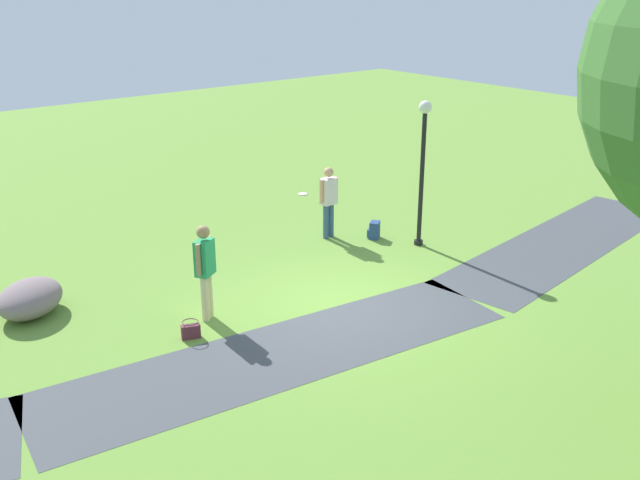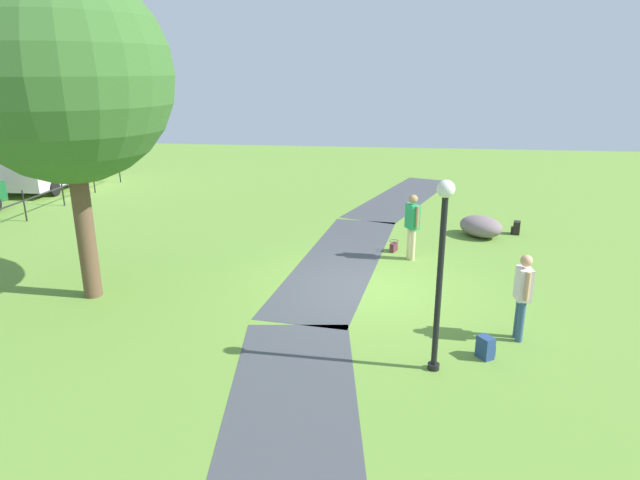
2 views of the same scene
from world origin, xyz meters
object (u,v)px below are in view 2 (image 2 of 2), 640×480
at_px(lamp_post, 441,256).
at_px(woman_with_handbag, 412,222).
at_px(large_shade_tree, 65,76).
at_px(lawn_boulder, 481,226).
at_px(spare_backpack_on_lawn, 486,348).
at_px(delivery_van, 48,158).
at_px(man_near_boulder, 523,291).
at_px(handbag_on_grass, 394,246).
at_px(backpack_by_boulder, 516,228).

xyz_separation_m(lamp_post, woman_with_handbag, (5.60, 0.22, -0.99)).
height_order(large_shade_tree, lawn_boulder, large_shade_tree).
xyz_separation_m(spare_backpack_on_lawn, delivery_van, (12.53, 16.08, 1.07)).
height_order(large_shade_tree, spare_backpack_on_lawn, large_shade_tree).
height_order(lawn_boulder, man_near_boulder, man_near_boulder).
distance_m(woman_with_handbag, man_near_boulder, 4.70).
bearing_deg(woman_with_handbag, delivery_van, 63.54).
bearing_deg(lawn_boulder, woman_with_handbag, 137.65).
height_order(woman_with_handbag, handbag_on_grass, woman_with_handbag).
bearing_deg(man_near_boulder, spare_backpack_on_lawn, 137.65).
bearing_deg(handbag_on_grass, lawn_boulder, -55.75).
distance_m(handbag_on_grass, backpack_by_boulder, 4.30).
distance_m(large_shade_tree, man_near_boulder, 9.74).
distance_m(lamp_post, backpack_by_boulder, 9.08).
bearing_deg(handbag_on_grass, man_near_boulder, -154.99).
xyz_separation_m(handbag_on_grass, spare_backpack_on_lawn, (-5.69, -1.58, 0.05)).
xyz_separation_m(lamp_post, backpack_by_boulder, (8.35, -3.06, -1.82)).
bearing_deg(large_shade_tree, delivery_van, 35.97).
bearing_deg(man_near_boulder, backpack_by_boulder, -11.43).
relative_size(lawn_boulder, man_near_boulder, 1.02).
bearing_deg(spare_backpack_on_lawn, handbag_on_grass, 15.53).
xyz_separation_m(handbag_on_grass, delivery_van, (6.84, 14.50, 1.12)).
bearing_deg(lamp_post, delivery_van, 49.30).
bearing_deg(delivery_van, spare_backpack_on_lawn, -127.93).
xyz_separation_m(lawn_boulder, handbag_on_grass, (-1.77, 2.60, -0.17)).
bearing_deg(lawn_boulder, backpack_by_boulder, -70.99).
distance_m(lamp_post, delivery_van, 20.01).
distance_m(woman_with_handbag, backpack_by_boulder, 4.36).
bearing_deg(lamp_post, spare_backpack_on_lawn, -61.42).
xyz_separation_m(lawn_boulder, spare_backpack_on_lawn, (-7.46, 1.02, -0.12)).
bearing_deg(spare_backpack_on_lawn, lawn_boulder, -7.77).
bearing_deg(backpack_by_boulder, spare_backpack_on_lawn, 164.75).
bearing_deg(handbag_on_grass, spare_backpack_on_lawn, -164.47).
xyz_separation_m(lamp_post, handbag_on_grass, (6.19, 0.66, -1.87)).
bearing_deg(backpack_by_boulder, man_near_boulder, 168.57).
relative_size(large_shade_tree, spare_backpack_on_lawn, 17.14).
xyz_separation_m(lamp_post, spare_backpack_on_lawn, (0.50, -0.92, -1.82)).
xyz_separation_m(lamp_post, delivery_van, (13.04, 15.16, -0.75)).
bearing_deg(lawn_boulder, handbag_on_grass, 124.25).
bearing_deg(large_shade_tree, man_near_boulder, -96.00).
xyz_separation_m(large_shade_tree, lamp_post, (-2.22, -7.31, -2.68)).
xyz_separation_m(man_near_boulder, delivery_van, (11.76, 16.79, 0.30)).
bearing_deg(large_shade_tree, woman_with_handbag, -64.55).
height_order(lawn_boulder, spare_backpack_on_lawn, lawn_boulder).
relative_size(lamp_post, woman_with_handbag, 1.85).
distance_m(man_near_boulder, handbag_on_grass, 5.48).
bearing_deg(woman_with_handbag, lamp_post, -177.80).
bearing_deg(lawn_boulder, delivery_van, 73.47).
height_order(lamp_post, man_near_boulder, lamp_post).
xyz_separation_m(lawn_boulder, delivery_van, (5.07, 17.10, 0.95)).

